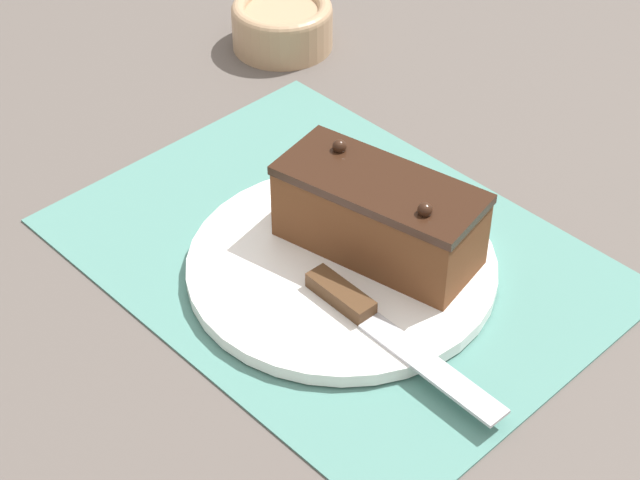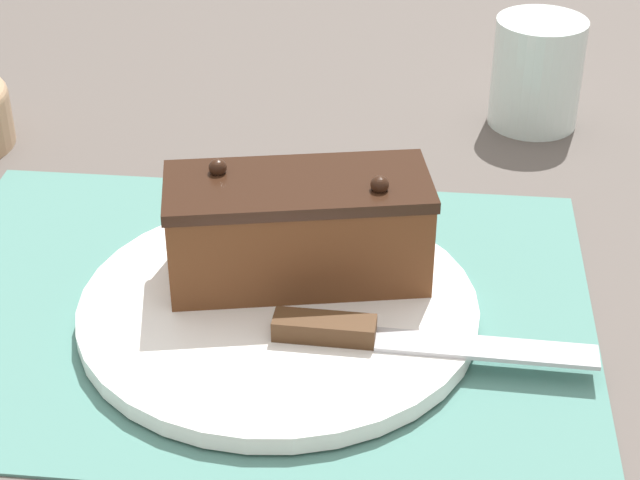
# 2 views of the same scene
# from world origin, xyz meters

# --- Properties ---
(ground_plane) EXTENTS (3.00, 3.00, 0.00)m
(ground_plane) POSITION_xyz_m (0.00, 0.00, 0.00)
(ground_plane) COLOR #544C47
(placemat_woven) EXTENTS (0.46, 0.34, 0.00)m
(placemat_woven) POSITION_xyz_m (0.00, 0.00, 0.00)
(placemat_woven) COLOR slate
(placemat_woven) RESTS_ON ground_plane
(cake_plate) EXTENTS (0.26, 0.26, 0.01)m
(cake_plate) POSITION_xyz_m (0.02, -0.01, 0.01)
(cake_plate) COLOR white
(cake_plate) RESTS_ON placemat_woven
(chocolate_cake) EXTENTS (0.18, 0.11, 0.08)m
(chocolate_cake) POSITION_xyz_m (0.03, 0.02, 0.05)
(chocolate_cake) COLOR brown
(chocolate_cake) RESTS_ON cake_plate
(serving_knife) EXTENTS (0.20, 0.03, 0.01)m
(serving_knife) POSITION_xyz_m (0.09, -0.05, 0.02)
(serving_knife) COLOR #472D19
(serving_knife) RESTS_ON cake_plate
(drinking_glass) EXTENTS (0.08, 0.08, 0.10)m
(drinking_glass) POSITION_xyz_m (0.21, 0.31, 0.05)
(drinking_glass) COLOR silver
(drinking_glass) RESTS_ON ground_plane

